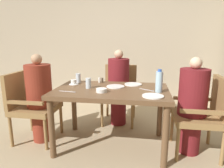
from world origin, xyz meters
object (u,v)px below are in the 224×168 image
Objects in this scene: chair_far_side at (120,90)px; glass_tall_near at (88,83)px; chair_left_side at (30,103)px; chair_right_side at (204,112)px; diner_in_far_chair at (119,87)px; glass_tall_mid at (78,78)px; plate_main_left at (153,96)px; diner_in_left_chair at (40,97)px; diner_in_right_chair at (192,105)px; plate_main_right at (115,86)px; plate_dessert_center at (133,84)px; water_bottle at (159,82)px; teacup_with_saucer at (74,82)px; bowl_small at (101,90)px.

chair_far_side is 0.92m from glass_tall_near.
chair_left_side is 2.14m from chair_right_side.
chair_left_side is at bearing -147.42° from diner_in_far_chair.
glass_tall_mid is (-1.58, 0.29, 0.29)m from chair_right_side.
glass_tall_mid is (-0.98, 0.54, 0.06)m from plate_main_left.
diner_in_left_chair reaches higher than chair_far_side.
chair_far_side is 0.17m from diner_in_far_chair.
glass_tall_near is (-1.21, -0.01, 0.22)m from diner_in_right_chair.
diner_in_right_chair is (1.86, 0.00, -0.01)m from diner_in_left_chair.
plate_main_right is 1.81× the size of glass_tall_mid.
chair_left_side is 4.07× the size of plate_dessert_center.
water_bottle is at bearing -58.48° from chair_far_side.
diner_in_left_chair reaches higher than plate_dessert_center.
chair_right_side is 0.63m from water_bottle.
diner_in_left_chair is at bearing -146.28° from glass_tall_mid.
diner_in_far_chair is at bearing 38.35° from glass_tall_mid.
glass_tall_mid is at bearing 26.72° from chair_left_side.
diner_in_far_chair is 0.76m from teacup_with_saucer.
bowl_small is (0.44, -0.32, -0.01)m from teacup_with_saucer.
diner_in_right_chair is at bearing 0.00° from diner_in_left_chair.
diner_in_right_chair reaches higher than glass_tall_mid.
chair_far_side is at bearing 113.46° from plate_dessert_center.
diner_in_far_chair reaches higher than chair_left_side.
glass_tall_mid is (-0.50, -0.54, 0.29)m from chair_far_side.
water_bottle reaches higher than glass_tall_near.
chair_left_side is at bearing 180.00° from diner_in_left_chair.
glass_tall_near is at bearing 161.60° from plate_main_left.
chair_far_side is 1.00× the size of chair_right_side.
diner_in_left_chair is (0.14, 0.00, 0.08)m from chair_left_side.
diner_in_far_chair is 1.27m from chair_right_side.
bowl_small is (-1.02, -0.17, 0.18)m from diner_in_right_chair.
plate_main_left is 0.80m from glass_tall_near.
diner_in_right_chair is 1.48m from teacup_with_saucer.
chair_far_side is 4.07× the size of plate_main_left.
diner_in_far_chair is 5.24× the size of plate_main_right.
diner_in_far_chair is 5.24× the size of plate_main_left.
teacup_with_saucer reaches higher than plate_dessert_center.
water_bottle reaches higher than bowl_small.
bowl_small is at bearing -95.80° from diner_in_far_chair.
plate_main_left is (0.47, -0.94, 0.14)m from diner_in_far_chair.
diner_in_left_chair is 1.44m from plate_main_left.
diner_in_right_chair reaches higher than glass_tall_near.
plate_dessert_center is at bearing 7.90° from teacup_with_saucer.
plate_dessert_center is 1.85× the size of bowl_small.
bowl_small is (-0.09, -0.99, 0.25)m from chair_far_side.
chair_far_side is 3.50× the size of water_bottle.
plate_dessert_center is 0.46m from water_bottle.
chair_far_side is 7.33× the size of teacup_with_saucer.
diner_in_right_chair is 0.92m from plate_main_right.
teacup_with_saucer is 1.10m from water_bottle.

